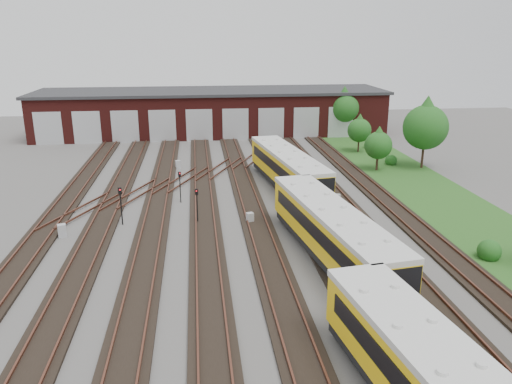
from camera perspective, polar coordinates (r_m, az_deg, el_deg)
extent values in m
plane|color=#4B4946|center=(37.50, -2.69, -4.65)|extent=(120.00, 120.00, 0.00)
cube|color=black|center=(39.14, -23.67, -5.08)|extent=(2.40, 70.00, 0.18)
cube|color=brown|center=(39.30, -24.70, -4.86)|extent=(0.10, 70.00, 0.15)
cube|color=brown|center=(38.88, -22.68, -4.84)|extent=(0.10, 70.00, 0.15)
cube|color=black|center=(38.15, -17.90, -4.99)|extent=(2.40, 70.00, 0.18)
cube|color=brown|center=(38.24, -18.98, -4.78)|extent=(0.10, 70.00, 0.15)
cube|color=brown|center=(37.95, -16.86, -4.74)|extent=(0.10, 70.00, 0.15)
cube|color=black|center=(37.56, -11.89, -4.85)|extent=(2.40, 70.00, 0.18)
cube|color=brown|center=(37.57, -13.00, -4.64)|extent=(0.10, 70.00, 0.15)
cube|color=brown|center=(37.44, -10.81, -4.58)|extent=(0.10, 70.00, 0.15)
cube|color=black|center=(37.39, -5.76, -4.65)|extent=(2.40, 70.00, 0.18)
cube|color=brown|center=(37.33, -6.87, -4.45)|extent=(0.10, 70.00, 0.15)
cube|color=brown|center=(37.34, -4.66, -4.37)|extent=(0.10, 70.00, 0.15)
cube|color=black|center=(37.65, 0.36, -4.39)|extent=(2.40, 70.00, 0.18)
cube|color=brown|center=(37.51, -0.73, -4.21)|extent=(0.10, 70.00, 0.15)
cube|color=brown|center=(37.68, 1.44, -4.11)|extent=(0.10, 70.00, 0.15)
cube|color=black|center=(38.32, 6.31, -4.10)|extent=(2.40, 70.00, 0.18)
cube|color=brown|center=(38.11, 5.27, -3.92)|extent=(0.10, 70.00, 0.15)
cube|color=brown|center=(38.43, 7.37, -3.81)|extent=(0.10, 70.00, 0.15)
cube|color=black|center=(39.40, 12.00, -3.77)|extent=(2.40, 70.00, 0.18)
cube|color=brown|center=(39.12, 11.02, -3.61)|extent=(0.10, 70.00, 0.15)
cube|color=brown|center=(39.57, 13.00, -3.49)|extent=(0.10, 70.00, 0.15)
cube|color=black|center=(40.83, 17.34, -3.44)|extent=(2.40, 70.00, 0.18)
cube|color=brown|center=(40.49, 16.43, -3.28)|extent=(0.10, 70.00, 0.15)
cube|color=brown|center=(41.07, 18.27, -3.16)|extent=(0.10, 70.00, 0.15)
cube|color=brown|center=(47.08, -13.38, -0.10)|extent=(5.40, 9.62, 0.15)
cube|color=brown|center=(50.61, -8.41, 1.43)|extent=(5.40, 9.62, 0.15)
cube|color=brown|center=(54.49, -4.12, 2.74)|extent=(5.40, 9.62, 0.15)
cube|color=brown|center=(44.01, -19.09, -1.86)|extent=(5.40, 9.62, 0.15)
cube|color=brown|center=(58.67, -0.41, 3.87)|extent=(5.40, 9.62, 0.15)
cube|color=#4A1512|center=(75.50, -5.04, 9.02)|extent=(50.00, 12.00, 6.00)
cube|color=#2B2B2D|center=(75.10, -5.10, 11.40)|extent=(51.00, 12.50, 0.40)
cube|color=#AFB1B5|center=(72.35, -22.65, 6.72)|extent=(3.60, 0.12, 4.40)
cube|color=#AFB1B5|center=(71.16, -18.75, 6.98)|extent=(3.60, 0.12, 4.40)
cube|color=#AFB1B5|center=(70.30, -14.73, 7.22)|extent=(3.60, 0.12, 4.40)
cube|color=#AFB1B5|center=(69.80, -10.64, 7.42)|extent=(3.60, 0.12, 4.40)
cube|color=#AFB1B5|center=(69.65, -6.50, 7.58)|extent=(3.60, 0.12, 4.40)
cube|color=#AFB1B5|center=(69.86, -2.36, 7.71)|extent=(3.60, 0.12, 4.40)
cube|color=#AFB1B5|center=(70.42, 1.74, 7.80)|extent=(3.60, 0.12, 4.40)
cube|color=#AFB1B5|center=(71.33, 5.75, 7.84)|extent=(3.60, 0.12, 4.40)
cube|color=#AFB1B5|center=(72.58, 9.65, 7.85)|extent=(3.60, 0.12, 4.40)
cube|color=#214D19|center=(51.49, 18.00, 0.75)|extent=(8.00, 55.00, 0.05)
cube|color=silver|center=(18.79, 22.46, -18.69)|extent=(5.06, 16.26, 0.32)
cube|color=black|center=(33.05, 8.56, -6.80)|extent=(4.64, 16.20, 0.64)
cube|color=yellow|center=(32.46, 8.68, -4.39)|extent=(4.95, 16.24, 2.35)
cube|color=silver|center=(31.99, 8.79, -2.18)|extent=(5.06, 16.26, 0.32)
cube|color=black|center=(31.86, 6.36, -4.21)|extent=(2.00, 13.97, 0.91)
cube|color=black|center=(32.93, 10.96, -3.70)|extent=(2.00, 13.97, 0.91)
cube|color=black|center=(47.69, 3.57, 1.08)|extent=(4.64, 16.20, 0.64)
cube|color=yellow|center=(47.29, 3.60, 2.81)|extent=(4.95, 16.24, 2.35)
cube|color=silver|center=(46.97, 3.63, 4.39)|extent=(5.06, 16.26, 0.32)
cube|color=black|center=(46.81, 1.97, 3.02)|extent=(2.00, 13.97, 0.91)
cube|color=black|center=(47.67, 5.22, 3.23)|extent=(2.00, 13.97, 0.91)
cylinder|color=black|center=(39.93, -15.13, -1.93)|extent=(0.10, 0.10, 2.51)
cube|color=black|center=(39.47, -15.30, 0.13)|extent=(0.29, 0.23, 0.51)
sphere|color=red|center=(39.34, -15.33, 0.23)|extent=(0.12, 0.12, 0.12)
cylinder|color=black|center=(39.11, -6.73, -1.95)|extent=(0.09, 0.09, 2.36)
cube|color=black|center=(38.67, -6.80, 0.02)|extent=(0.25, 0.17, 0.46)
sphere|color=red|center=(38.55, -6.81, 0.11)|extent=(0.11, 0.11, 0.11)
cylinder|color=black|center=(44.19, -8.65, 0.27)|extent=(0.09, 0.09, 2.35)
cube|color=black|center=(43.79, -8.74, 2.02)|extent=(0.26, 0.20, 0.45)
sphere|color=red|center=(43.68, -8.75, 2.10)|extent=(0.11, 0.11, 0.11)
cylinder|color=black|center=(42.55, 7.19, -0.26)|extent=(0.09, 0.09, 2.48)
cube|color=black|center=(42.13, 7.27, 1.62)|extent=(0.25, 0.20, 0.44)
sphere|color=red|center=(42.02, 7.30, 1.71)|extent=(0.10, 0.10, 0.10)
cube|color=#A7A9AC|center=(39.17, -21.29, -4.14)|extent=(0.70, 0.63, 0.97)
cube|color=#A7A9AC|center=(55.77, -8.90, 3.13)|extent=(0.65, 0.60, 0.90)
cube|color=#A7A9AC|center=(39.12, -0.69, -2.99)|extent=(0.62, 0.57, 0.86)
cube|color=#A7A9AC|center=(66.46, 0.40, 5.75)|extent=(0.80, 0.73, 1.07)
cube|color=#A7A9AC|center=(43.88, 9.22, -0.85)|extent=(0.61, 0.53, 0.93)
cylinder|color=#372118|center=(73.91, 9.89, 7.16)|extent=(0.26, 0.26, 2.24)
sphere|color=#164C15|center=(73.44, 10.01, 9.46)|extent=(4.36, 4.36, 4.36)
cone|color=#164C15|center=(73.25, 10.08, 10.66)|extent=(3.73, 3.73, 3.11)
cylinder|color=#372118|center=(64.13, 11.61, 5.15)|extent=(0.20, 0.20, 1.51)
sphere|color=#164C15|center=(63.73, 11.73, 6.92)|extent=(2.94, 2.94, 2.94)
cone|color=#164C15|center=(63.55, 11.78, 7.85)|extent=(2.52, 2.52, 2.10)
cylinder|color=#372118|center=(58.05, 18.49, 3.80)|extent=(0.26, 0.26, 2.48)
sphere|color=#164C15|center=(57.40, 18.80, 7.01)|extent=(4.83, 4.83, 4.83)
cone|color=#164C15|center=(57.14, 18.98, 8.70)|extent=(4.14, 4.14, 3.45)
cylinder|color=#372118|center=(55.75, 13.65, 3.16)|extent=(0.25, 0.25, 1.52)
sphere|color=#164C15|center=(55.30, 13.80, 5.20)|extent=(2.95, 2.95, 2.95)
cone|color=#164C15|center=(55.09, 13.88, 6.27)|extent=(2.53, 2.53, 2.11)
sphere|color=#164C15|center=(36.40, 25.16, -5.80)|extent=(1.54, 1.54, 1.54)
sphere|color=#164C15|center=(58.73, 15.19, 3.68)|extent=(1.35, 1.35, 1.35)
sphere|color=#164C15|center=(66.64, 12.77, 5.41)|extent=(1.20, 1.20, 1.20)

